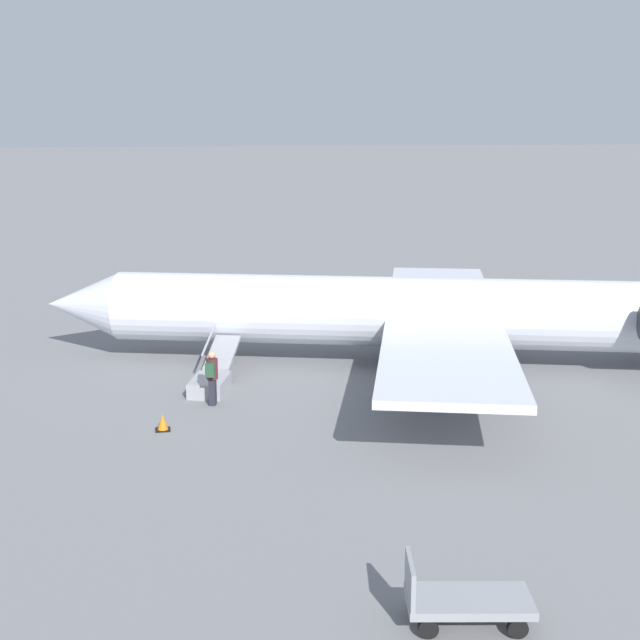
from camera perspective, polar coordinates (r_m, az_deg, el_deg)
ground_plane at (r=32.80m, az=5.85°, el=-2.84°), size 600.00×600.00×0.00m
airplane_main at (r=32.35m, az=7.51°, el=0.52°), size 27.40×21.13×6.63m
boarding_stairs at (r=29.79m, az=-6.91°, el=-3.72°), size 2.12×4.13×1.67m
passenger at (r=27.92m, az=-6.93°, el=-3.47°), size 0.42×0.57×1.74m
luggage_cart at (r=16.59m, az=9.08°, el=-17.27°), size 2.36×1.48×1.22m
traffic_cone_near_stairs at (r=26.15m, az=-10.04°, el=-6.51°), size 0.43×0.43×0.47m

